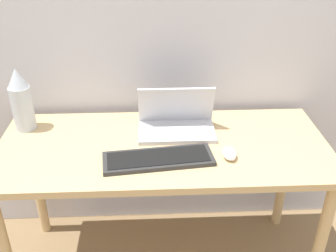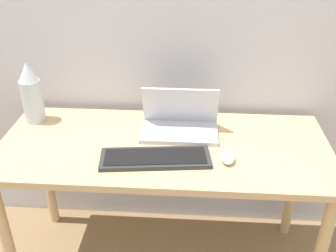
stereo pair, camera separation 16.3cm
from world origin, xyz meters
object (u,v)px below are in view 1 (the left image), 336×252
at_px(laptop, 176,122).
at_px(vase, 21,100).
at_px(mouse, 229,153).
at_px(keyboard, 158,159).

bearing_deg(laptop, vase, 175.10).
bearing_deg(mouse, laptop, 132.21).
bearing_deg(keyboard, vase, 153.87).
bearing_deg(vase, keyboard, -26.13).
height_order(laptop, vase, vase).
distance_m(keyboard, vase, 0.69).
xyz_separation_m(laptop, mouse, (0.20, -0.22, -0.03)).
xyz_separation_m(keyboard, vase, (-0.60, 0.30, 0.13)).
relative_size(laptop, mouse, 3.65).
relative_size(mouse, vase, 0.32).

